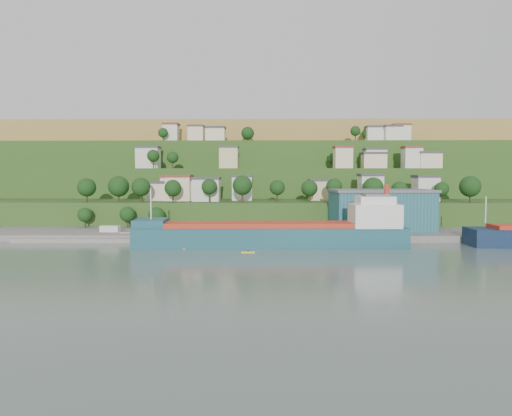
{
  "coord_description": "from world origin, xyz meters",
  "views": [
    {
      "loc": [
        -2.54,
        -126.32,
        19.2
      ],
      "look_at": [
        -4.97,
        15.0,
        9.93
      ],
      "focal_mm": 35.0,
      "sensor_mm": 36.0,
      "label": 1
    }
  ],
  "objects_px": {
    "caravan": "(110,230)",
    "kayak_orange": "(189,248)",
    "warehouse": "(381,210)",
    "cargo_ship_near": "(279,235)"
  },
  "relations": [
    {
      "from": "warehouse",
      "to": "caravan",
      "type": "distance_m",
      "value": 84.2
    },
    {
      "from": "caravan",
      "to": "kayak_orange",
      "type": "distance_m",
      "value": 34.84
    },
    {
      "from": "warehouse",
      "to": "caravan",
      "type": "relative_size",
      "value": 5.52
    },
    {
      "from": "cargo_ship_near",
      "to": "kayak_orange",
      "type": "bearing_deg",
      "value": -167.87
    },
    {
      "from": "kayak_orange",
      "to": "cargo_ship_near",
      "type": "bearing_deg",
      "value": -3.93
    },
    {
      "from": "cargo_ship_near",
      "to": "warehouse",
      "type": "distance_m",
      "value": 40.08
    },
    {
      "from": "caravan",
      "to": "kayak_orange",
      "type": "xyz_separation_m",
      "value": [
        27.34,
        -21.47,
        -2.32
      ]
    },
    {
      "from": "warehouse",
      "to": "caravan",
      "type": "xyz_separation_m",
      "value": [
        -83.7,
        -7.0,
        -5.88
      ]
    },
    {
      "from": "cargo_ship_near",
      "to": "kayak_orange",
      "type": "distance_m",
      "value": 24.55
    },
    {
      "from": "kayak_orange",
      "to": "caravan",
      "type": "bearing_deg",
      "value": 123.84
    }
  ]
}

